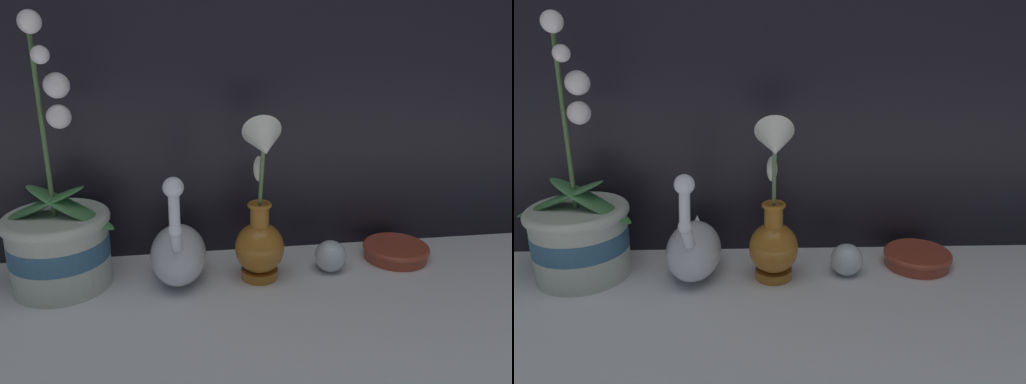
% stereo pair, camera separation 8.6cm
% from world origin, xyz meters
% --- Properties ---
extents(ground_plane, '(2.80, 2.80, 0.00)m').
position_xyz_m(ground_plane, '(0.00, 0.00, 0.00)').
color(ground_plane, white).
extents(orchid_potted_plant, '(0.23, 0.18, 0.46)m').
position_xyz_m(orchid_potted_plant, '(-0.30, 0.14, 0.09)').
color(orchid_potted_plant, beige).
rests_on(orchid_potted_plant, ground_plane).
extents(swan_figurine, '(0.10, 0.20, 0.21)m').
position_xyz_m(swan_figurine, '(-0.10, 0.14, 0.06)').
color(swan_figurine, white).
rests_on(swan_figurine, ground_plane).
extents(blue_vase, '(0.09, 0.13, 0.31)m').
position_xyz_m(blue_vase, '(0.05, 0.11, 0.10)').
color(blue_vase, '#B26B23').
rests_on(blue_vase, ground_plane).
extents(glass_sphere, '(0.06, 0.06, 0.06)m').
position_xyz_m(glass_sphere, '(0.18, 0.13, 0.03)').
color(glass_sphere, silver).
rests_on(glass_sphere, ground_plane).
extents(amber_dish, '(0.13, 0.13, 0.03)m').
position_xyz_m(amber_dish, '(0.32, 0.16, 0.02)').
color(amber_dish, '#A8422D').
rests_on(amber_dish, ground_plane).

